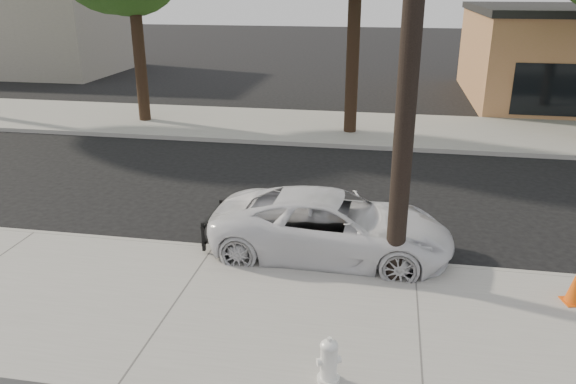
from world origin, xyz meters
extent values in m
plane|color=black|center=(0.00, 0.00, 0.00)|extent=(120.00, 120.00, 0.00)
cube|color=gray|center=(0.00, -4.30, 0.07)|extent=(90.00, 4.40, 0.15)
cube|color=gray|center=(0.00, 8.50, 0.07)|extent=(90.00, 5.00, 0.15)
cube|color=#9E9B93|center=(0.00, -2.10, 0.07)|extent=(90.00, 0.12, 0.16)
cube|color=gray|center=(-20.00, 20.00, 2.50)|extent=(14.00, 8.00, 5.00)
cylinder|color=black|center=(3.60, -2.70, 4.65)|extent=(0.34, 0.34, 9.00)
cylinder|color=black|center=(-6.00, 8.20, 2.28)|extent=(0.44, 0.44, 4.25)
cylinder|color=black|center=(2.00, 7.80, 2.53)|extent=(0.44, 0.44, 4.75)
imported|color=white|center=(2.37, -1.80, 0.66)|extent=(4.77, 2.28, 1.31)
cylinder|color=white|center=(2.75, -5.77, 0.18)|extent=(0.31, 0.31, 0.06)
cylinder|color=white|center=(2.75, -5.77, 0.41)|extent=(0.23, 0.23, 0.53)
ellipsoid|color=white|center=(2.75, -5.77, 0.70)|extent=(0.25, 0.25, 0.18)
cylinder|color=white|center=(2.75, -5.77, 0.47)|extent=(0.34, 0.23, 0.11)
cylinder|color=white|center=(2.75, -5.77, 0.47)|extent=(0.19, 0.21, 0.13)
cube|color=#EA550C|center=(6.57, -3.07, 0.16)|extent=(0.41, 0.41, 0.02)
cone|color=#EA550C|center=(6.57, -3.07, 0.48)|extent=(0.36, 0.36, 0.65)
camera|label=1|loc=(3.32, -11.95, 5.18)|focal=35.00mm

